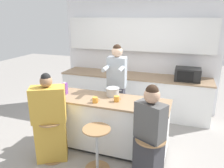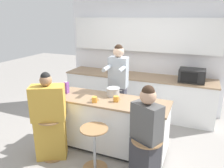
% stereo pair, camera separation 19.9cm
% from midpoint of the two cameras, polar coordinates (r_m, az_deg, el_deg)
% --- Properties ---
extents(ground_plane, '(16.00, 16.00, 0.00)m').
position_cam_midpoint_polar(ground_plane, '(4.04, 1.08, -16.19)').
color(ground_plane, gray).
extents(wall_back, '(3.73, 0.22, 2.70)m').
position_cam_midpoint_polar(wall_back, '(5.30, 9.09, 9.61)').
color(wall_back, white).
rests_on(wall_back, ground_plane).
extents(back_counter, '(3.46, 0.71, 0.92)m').
position_cam_midpoint_polar(back_counter, '(5.23, 7.65, -2.66)').
color(back_counter, white).
rests_on(back_counter, ground_plane).
extents(kitchen_island, '(1.95, 0.69, 0.91)m').
position_cam_midpoint_polar(kitchen_island, '(3.81, 1.12, -10.40)').
color(kitchen_island, black).
rests_on(kitchen_island, ground_plane).
extents(bar_stool_leftmost, '(0.41, 0.41, 0.69)m').
position_cam_midpoint_polar(bar_stool_leftmost, '(3.72, -14.03, -12.75)').
color(bar_stool_leftmost, '#997047').
rests_on(bar_stool_leftmost, ground_plane).
extents(bar_stool_center, '(0.41, 0.41, 0.69)m').
position_cam_midpoint_polar(bar_stool_center, '(3.36, -2.85, -15.75)').
color(bar_stool_center, '#997047').
rests_on(bar_stool_center, ground_plane).
extents(bar_stool_rightmost, '(0.41, 0.41, 0.69)m').
position_cam_midpoint_polar(bar_stool_rightmost, '(3.15, 10.76, -18.54)').
color(bar_stool_rightmost, '#997047').
rests_on(bar_stool_rightmost, ground_plane).
extents(person_cooking, '(0.38, 0.55, 1.75)m').
position_cam_midpoint_polar(person_cooking, '(4.12, 2.98, -1.73)').
color(person_cooking, '#383842').
rests_on(person_cooking, ground_plane).
extents(person_wrapped_blanket, '(0.58, 0.49, 1.45)m').
position_cam_midpoint_polar(person_wrapped_blanket, '(3.59, -14.50, -8.96)').
color(person_wrapped_blanket, gold).
rests_on(person_wrapped_blanket, ground_plane).
extents(person_seated_near, '(0.44, 0.39, 1.43)m').
position_cam_midpoint_polar(person_seated_near, '(3.01, 10.73, -14.36)').
color(person_seated_near, '#333338').
rests_on(person_seated_near, ground_plane).
extents(cooking_pot, '(0.32, 0.23, 0.14)m').
position_cam_midpoint_polar(cooking_pot, '(3.77, 1.80, -2.06)').
color(cooking_pot, '#B7BABC').
rests_on(cooking_pot, kitchen_island).
extents(fruit_bowl, '(0.23, 0.23, 0.06)m').
position_cam_midpoint_polar(fruit_bowl, '(3.44, 10.32, -4.99)').
color(fruit_bowl, silver).
rests_on(fruit_bowl, kitchen_island).
extents(coffee_cup_near, '(0.12, 0.09, 0.09)m').
position_cam_midpoint_polar(coffee_cup_near, '(3.53, 2.68, -3.92)').
color(coffee_cup_near, orange).
rests_on(coffee_cup_near, kitchen_island).
extents(coffee_cup_far, '(0.12, 0.09, 0.09)m').
position_cam_midpoint_polar(coffee_cup_far, '(3.50, -2.95, -4.08)').
color(coffee_cup_far, orange).
rests_on(coffee_cup_far, kitchen_island).
extents(juice_carton, '(0.08, 0.08, 0.22)m').
position_cam_midpoint_polar(juice_carton, '(3.95, -10.53, -0.94)').
color(juice_carton, '#7A428E').
rests_on(juice_carton, kitchen_island).
extents(microwave, '(0.52, 0.39, 0.27)m').
position_cam_midpoint_polar(microwave, '(4.87, 21.26, 2.09)').
color(microwave, black).
rests_on(microwave, back_counter).
extents(potted_plant, '(0.19, 0.19, 0.25)m').
position_cam_midpoint_polar(potted_plant, '(5.22, 2.09, 4.25)').
color(potted_plant, '#93563D').
rests_on(potted_plant, back_counter).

